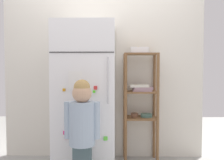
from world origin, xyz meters
TOP-DOWN VIEW (x-y plane):
  - kitchen_wall_back at (0.00, 0.38)m, footprint 2.56×0.03m
  - refrigerator at (-0.18, 0.02)m, footprint 0.67×0.70m
  - child_standing at (-0.15, -0.52)m, footprint 0.34×0.25m
  - pantry_shelf_unit at (0.47, 0.20)m, footprint 0.41×0.30m
  - fruit_bin at (0.44, 0.23)m, footprint 0.22×0.19m

SIDE VIEW (x-z plane):
  - child_standing at x=-0.15m, z-range 0.11..1.16m
  - pantry_shelf_unit at x=0.47m, z-range 0.12..1.46m
  - refrigerator at x=-0.18m, z-range 0.00..1.66m
  - kitchen_wall_back at x=0.00m, z-range 0.00..2.16m
  - fruit_bin at x=0.44m, z-range 1.33..1.41m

